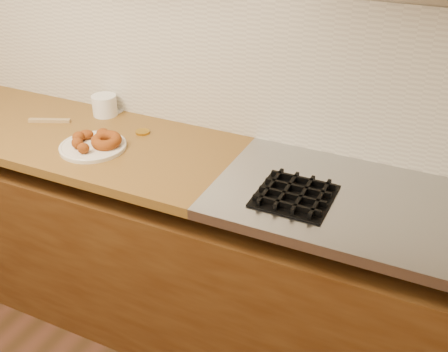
# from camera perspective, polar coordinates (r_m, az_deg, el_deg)

# --- Properties ---
(wall_back) EXTENTS (4.00, 0.02, 2.70)m
(wall_back) POSITION_cam_1_polar(r_m,az_deg,el_deg) (2.31, -8.08, 16.81)
(wall_back) COLOR tan
(wall_back) RESTS_ON ground
(base_cabinet) EXTENTS (3.60, 0.60, 0.77)m
(base_cabinet) POSITION_cam_1_polar(r_m,az_deg,el_deg) (2.50, -10.30, -6.97)
(base_cabinet) COLOR #553516
(base_cabinet) RESTS_ON floor
(butcher_block) EXTENTS (2.30, 0.62, 0.04)m
(butcher_block) POSITION_cam_1_polar(r_m,az_deg,el_deg) (2.65, -23.03, 5.68)
(butcher_block) COLOR brown
(butcher_block) RESTS_ON base_cabinet
(stovetop) EXTENTS (1.30, 0.62, 0.04)m
(stovetop) POSITION_cam_1_polar(r_m,az_deg,el_deg) (1.87, 18.68, -3.93)
(stovetop) COLOR #9EA0A5
(stovetop) RESTS_ON base_cabinet
(backsplash) EXTENTS (3.60, 0.02, 0.60)m
(backsplash) POSITION_cam_1_polar(r_m,az_deg,el_deg) (2.34, -7.98, 13.18)
(backsplash) COLOR beige
(backsplash) RESTS_ON wall_back
(burner_grates) EXTENTS (0.91, 0.26, 0.03)m
(burner_grates) POSITION_cam_1_polar(r_m,az_deg,el_deg) (1.79, 17.66, -4.25)
(burner_grates) COLOR black
(burner_grates) RESTS_ON stovetop
(donut_plate) EXTENTS (0.27, 0.27, 0.02)m
(donut_plate) POSITION_cam_1_polar(r_m,az_deg,el_deg) (2.20, -14.07, 3.13)
(donut_plate) COLOR silver
(donut_plate) RESTS_ON butcher_block
(ring_donut) EXTENTS (0.14, 0.15, 0.06)m
(ring_donut) POSITION_cam_1_polar(r_m,az_deg,el_deg) (2.17, -12.70, 3.81)
(ring_donut) COLOR brown
(ring_donut) RESTS_ON donut_plate
(fried_dough_chunks) EXTENTS (0.14, 0.22, 0.05)m
(fried_dough_chunks) POSITION_cam_1_polar(r_m,az_deg,el_deg) (2.21, -14.73, 3.99)
(fried_dough_chunks) COLOR brown
(fried_dough_chunks) RESTS_ON donut_plate
(plastic_tub) EXTENTS (0.14, 0.14, 0.09)m
(plastic_tub) POSITION_cam_1_polar(r_m,az_deg,el_deg) (2.48, -12.87, 7.51)
(plastic_tub) COLOR white
(plastic_tub) RESTS_ON butcher_block
(tub_lid) EXTENTS (0.14, 0.14, 0.01)m
(tub_lid) POSITION_cam_1_polar(r_m,az_deg,el_deg) (2.55, -12.25, 7.11)
(tub_lid) COLOR silver
(tub_lid) RESTS_ON butcher_block
(brass_jar_lid) EXTENTS (0.07, 0.07, 0.01)m
(brass_jar_lid) POSITION_cam_1_polar(r_m,az_deg,el_deg) (2.29, -8.86, 4.75)
(brass_jar_lid) COLOR #B58722
(brass_jar_lid) RESTS_ON butcher_block
(wooden_utensil) EXTENTS (0.18, 0.10, 0.01)m
(wooden_utensil) POSITION_cam_1_polar(r_m,az_deg,el_deg) (2.49, -18.46, 5.75)
(wooden_utensil) COLOR #A48756
(wooden_utensil) RESTS_ON butcher_block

